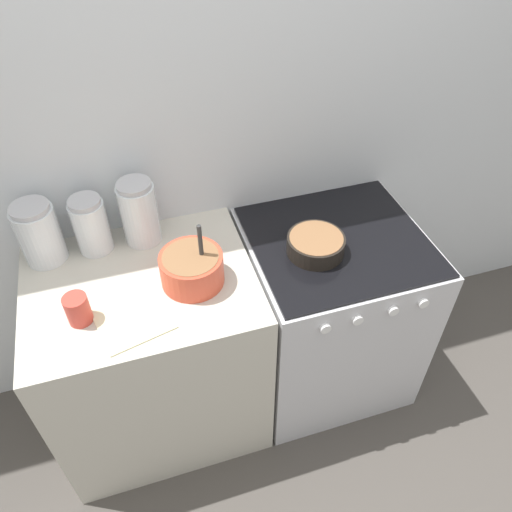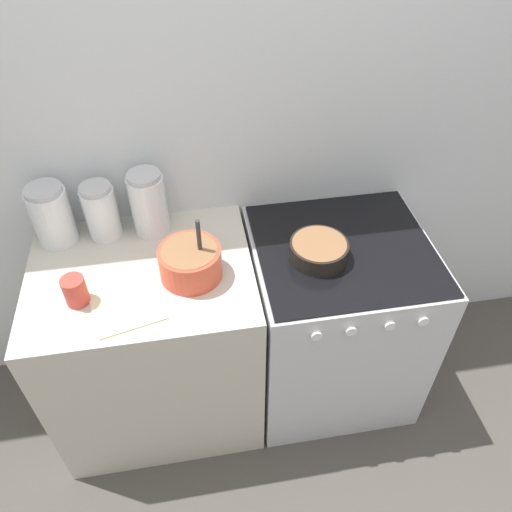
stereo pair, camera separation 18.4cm
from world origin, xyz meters
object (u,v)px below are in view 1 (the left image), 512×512
object	(u,v)px
stove	(328,311)
baking_pan	(316,244)
storage_jar_right	(140,216)
tin_can	(78,309)
storage_jar_left	(40,237)
storage_jar_middle	(92,228)
mixing_bowl	(192,267)

from	to	relation	value
stove	baking_pan	bearing A→B (deg)	-161.70
storage_jar_right	tin_can	distance (m)	0.45
storage_jar_left	tin_can	distance (m)	0.38
baking_pan	storage_jar_middle	bearing A→B (deg)	160.99
tin_can	storage_jar_left	bearing A→B (deg)	106.34
stove	baking_pan	xyz separation A→B (m)	(-0.12, -0.04, 0.48)
stove	mixing_bowl	xyz separation A→B (m)	(-0.60, -0.05, 0.51)
storage_jar_left	tin_can	xyz separation A→B (m)	(0.10, -0.36, -0.05)
stove	storage_jar_left	world-z (taller)	storage_jar_left
baking_pan	storage_jar_left	distance (m)	1.03
storage_jar_right	tin_can	world-z (taller)	storage_jar_right
mixing_bowl	baking_pan	size ratio (longest dim) A/B	1.12
storage_jar_right	mixing_bowl	bearing A→B (deg)	-64.66
baking_pan	storage_jar_middle	world-z (taller)	storage_jar_middle
stove	storage_jar_middle	bearing A→B (deg)	165.53
storage_jar_right	stove	bearing A→B (deg)	-17.86
storage_jar_right	tin_can	xyz separation A→B (m)	(-0.26, -0.36, -0.06)
storage_jar_left	storage_jar_middle	bearing A→B (deg)	0.00
baking_pan	stove	bearing A→B (deg)	18.30
mixing_bowl	storage_jar_left	distance (m)	0.58
baking_pan	storage_jar_right	bearing A→B (deg)	155.93
storage_jar_left	stove	bearing A→B (deg)	-12.14
mixing_bowl	baking_pan	distance (m)	0.49
stove	storage_jar_right	bearing A→B (deg)	162.14
baking_pan	storage_jar_middle	xyz separation A→B (m)	(-0.81, 0.28, 0.06)
stove	storage_jar_right	size ratio (longest dim) A/B	3.31
stove	tin_can	xyz separation A→B (m)	(-1.00, -0.12, 0.50)
tin_can	baking_pan	bearing A→B (deg)	5.13
storage_jar_left	tin_can	size ratio (longest dim) A/B	2.26
storage_jar_right	storage_jar_left	bearing A→B (deg)	-180.00
stove	tin_can	size ratio (longest dim) A/B	8.10
baking_pan	storage_jar_right	distance (m)	0.68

